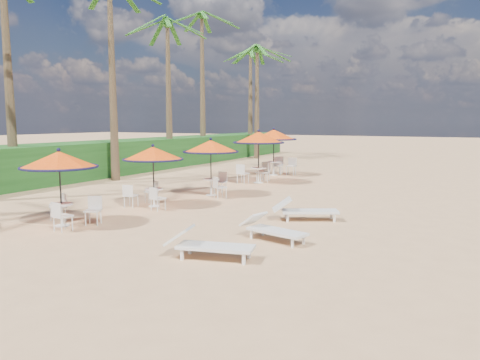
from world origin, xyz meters
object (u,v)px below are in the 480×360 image
Objects in this scene: station_1 at (152,161)px; station_3 at (258,144)px; station_4 at (275,140)px; lounger_near at (207,244)px; lounger_far at (303,210)px; station_2 at (212,151)px; lounger_mid at (271,228)px; station_0 at (61,169)px.

station_3 is at bearing 85.79° from station_1.
station_4 reaches higher than lounger_near.
lounger_far is at bearing 2.99° from station_1.
station_2 is 1.22× the size of lounger_mid.
station_1 reaches higher than lounger_far.
lounger_mid is at bearing -22.61° from station_1.
station_0 is 1.10× the size of lounger_near.
station_4 is 15.60m from lounger_near.
station_1 is 1.08× the size of lounger_near.
station_1 is at bearing -94.21° from station_3.
station_2 is at bearing 106.18° from lounger_near.
lounger_far is at bearing -29.61° from station_2.
station_0 reaches higher than station_1.
station_0 reaches higher than lounger_mid.
station_4 is (-0.59, 7.46, 0.14)m from station_2.
station_2 is 1.15× the size of lounger_far.
station_0 is 1.10× the size of lounger_far.
station_1 reaches higher than lounger_near.
station_0 is 1.17× the size of lounger_mid.
station_4 is at bearing 94.01° from lounger_near.
station_3 is at bearing 90.32° from station_2.
station_3 is 12.36m from lounger_near.
station_4 is (0.30, 13.97, 0.27)m from station_0.
station_3 is 10.74m from lounger_mid.
station_2 is at bearing 82.24° from station_0.
station_1 is 10.45m from station_4.
station_0 is at bearing -94.60° from station_3.
station_1 is 3.04m from station_2.
lounger_mid is (4.86, -5.23, -1.43)m from station_2.
station_0 is 13.98m from station_4.
station_1 is 6.00m from lounger_mid.
station_0 is 10.75m from station_3.
lounger_far reaches higher than lounger_near.
lounger_far is (5.64, 3.80, -1.27)m from station_0.
lounger_near is at bearing -91.15° from lounger_mid.
lounger_near is (4.83, -4.30, -1.24)m from station_1.
lounger_far is (5.34, -10.17, -1.54)m from station_4.
station_0 is 3.54m from station_1.
station_4 is (-0.03, 10.44, 0.30)m from station_1.
station_1 is 0.84× the size of station_4.
lounger_far is at bearing 34.00° from station_0.
station_4 reaches higher than lounger_far.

